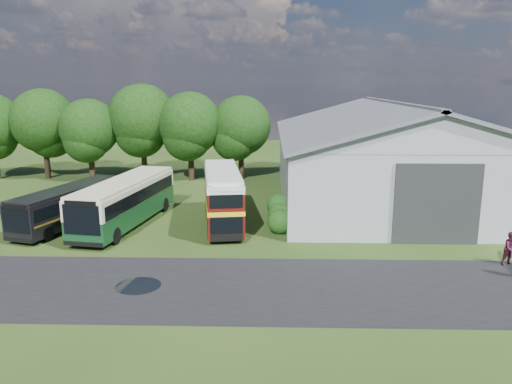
{
  "coord_description": "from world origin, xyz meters",
  "views": [
    {
      "loc": [
        4.84,
        -25.56,
        9.74
      ],
      "look_at": [
        3.95,
        8.0,
        2.3
      ],
      "focal_mm": 35.0,
      "sensor_mm": 36.0,
      "label": 1
    }
  ],
  "objects_px": {
    "storage_shed": "(391,150)",
    "visitor_b": "(511,249)",
    "bus_maroon_double": "(223,197)",
    "bus_dark_single": "(70,205)",
    "bus_green_single": "(126,201)"
  },
  "relations": [
    {
      "from": "bus_green_single",
      "to": "bus_dark_single",
      "type": "height_order",
      "value": "bus_green_single"
    },
    {
      "from": "bus_maroon_double",
      "to": "bus_dark_single",
      "type": "height_order",
      "value": "bus_maroon_double"
    },
    {
      "from": "bus_dark_single",
      "to": "visitor_b",
      "type": "relative_size",
      "value": 5.4
    },
    {
      "from": "storage_shed",
      "to": "bus_maroon_double",
      "type": "bearing_deg",
      "value": -148.4
    },
    {
      "from": "storage_shed",
      "to": "visitor_b",
      "type": "distance_m",
      "value": 16.2
    },
    {
      "from": "storage_shed",
      "to": "bus_green_single",
      "type": "distance_m",
      "value": 21.86
    },
    {
      "from": "bus_green_single",
      "to": "bus_maroon_double",
      "type": "bearing_deg",
      "value": 11.07
    },
    {
      "from": "storage_shed",
      "to": "bus_maroon_double",
      "type": "distance_m",
      "value": 15.83
    },
    {
      "from": "bus_maroon_double",
      "to": "visitor_b",
      "type": "relative_size",
      "value": 5.04
    },
    {
      "from": "storage_shed",
      "to": "bus_green_single",
      "type": "bearing_deg",
      "value": -157.3
    },
    {
      "from": "bus_dark_single",
      "to": "visitor_b",
      "type": "height_order",
      "value": "bus_dark_single"
    },
    {
      "from": "bus_dark_single",
      "to": "bus_green_single",
      "type": "bearing_deg",
      "value": 19.84
    },
    {
      "from": "storage_shed",
      "to": "bus_maroon_double",
      "type": "relative_size",
      "value": 2.65
    },
    {
      "from": "bus_green_single",
      "to": "visitor_b",
      "type": "relative_size",
      "value": 6.4
    },
    {
      "from": "bus_dark_single",
      "to": "visitor_b",
      "type": "bearing_deg",
      "value": 2.1
    }
  ]
}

